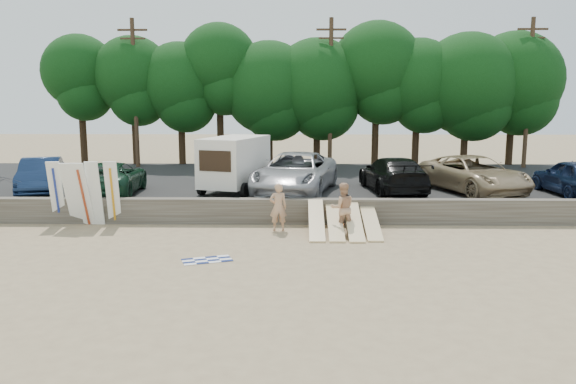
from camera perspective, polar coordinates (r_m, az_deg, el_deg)
name	(u,v)px	position (r m, az deg, el deg)	size (l,w,h in m)	color
ground	(297,243)	(19.40, 0.92, -5.16)	(120.00, 120.00, 0.00)	tan
seawall	(297,211)	(22.21, 0.94, -1.96)	(44.00, 0.50, 1.00)	#6B6356
parking_lot	(297,186)	(29.63, 0.96, 0.62)	(44.00, 14.50, 0.70)	#282828
treeline	(327,80)	(36.34, 4.02, 11.33)	(33.03, 6.74, 9.05)	#382616
utility_poles	(331,90)	(34.84, 4.35, 10.30)	(25.80, 0.26, 9.00)	#473321
box_trailer	(235,161)	(25.55, -5.45, 3.12)	(3.14, 4.33, 2.49)	white
car_0	(41,175)	(27.81, -23.81, 1.57)	(1.63, 4.68, 1.54)	#132445
car_1	(111,178)	(26.01, -17.53, 1.35)	(2.42, 5.24, 1.46)	#11311F
car_2	(295,173)	(25.25, 0.75, 1.96)	(3.00, 6.50, 1.81)	#A0A1A5
car_3	(393,174)	(25.95, 10.62, 1.76)	(2.23, 5.49, 1.59)	black
car_4	(474,174)	(26.73, 18.34, 1.72)	(2.73, 5.93, 1.65)	#9B8463
car_5	(574,177)	(27.55, 27.04, 1.35)	(1.91, 4.75, 1.62)	#0E1833
surfboard_upright_0	(57,193)	(23.66, -22.45, -0.09)	(0.50, 0.06, 2.60)	white
surfboard_upright_1	(71,194)	(23.28, -21.15, -0.19)	(0.50, 0.06, 2.60)	white
surfboard_upright_2	(83,194)	(23.02, -20.06, -0.22)	(0.50, 0.06, 2.60)	white
surfboard_upright_3	(95,194)	(22.92, -19.04, -0.15)	(0.50, 0.06, 2.60)	white
surfboard_upright_4	(113,193)	(22.81, -17.39, -0.12)	(0.50, 0.06, 2.60)	white
surfboard_low_0	(316,220)	(20.64, 2.90, -2.83)	(0.56, 3.00, 0.07)	beige
surfboard_low_1	(335,222)	(20.71, 4.79, -3.05)	(0.56, 3.00, 0.07)	beige
surfboard_low_2	(354,221)	(20.71, 6.70, -2.97)	(0.56, 3.00, 0.07)	beige
surfboard_low_3	(371,222)	(20.95, 8.42, -3.04)	(0.56, 3.00, 0.07)	beige
beachgoer_a	(278,207)	(20.94, -1.00, -1.55)	(0.66, 0.43, 1.80)	tan
beachgoer_b	(343,208)	(20.68, 5.56, -1.63)	(0.91, 0.71, 1.87)	tan
cooler	(335,224)	(21.52, 4.84, -3.29)	(0.38, 0.30, 0.32)	#248649
gear_bag	(340,227)	(21.31, 5.27, -3.56)	(0.30, 0.25, 0.22)	orange
beach_towel	(207,260)	(17.51, -8.23, -6.86)	(1.50, 1.50, 0.00)	white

